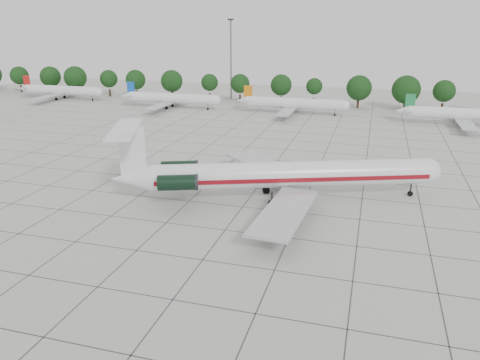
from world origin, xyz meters
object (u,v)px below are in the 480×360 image
(bg_airliner_c, at_px, (294,104))
(main_airliner, at_px, (274,174))
(bg_airliner_a, at_px, (62,91))
(bg_airliner_b, at_px, (172,98))
(bg_airliner_d, at_px, (466,115))
(floodlight_mast, at_px, (231,55))

(bg_airliner_c, bearing_deg, main_airliner, -82.55)
(bg_airliner_a, bearing_deg, bg_airliner_c, -3.11)
(bg_airliner_b, bearing_deg, bg_airliner_c, 1.66)
(main_airliner, bearing_deg, bg_airliner_d, 40.19)
(bg_airliner_b, relative_size, bg_airliner_c, 1.00)
(bg_airliner_b, bearing_deg, main_airliner, -55.48)
(bg_airliner_c, xyz_separation_m, floodlight_mast, (-24.88, 21.39, 11.37))
(bg_airliner_c, bearing_deg, bg_airliner_b, -178.34)
(bg_airliner_a, bearing_deg, main_airliner, -39.23)
(bg_airliner_a, xyz_separation_m, floodlight_mast, (53.46, 17.14, 11.37))
(main_airliner, bearing_deg, floodlight_mast, 90.05)
(main_airliner, xyz_separation_m, floodlight_mast, (-33.63, 88.25, 10.34))
(bg_airliner_d, height_order, floodlight_mast, floodlight_mast)
(main_airliner, relative_size, bg_airliner_c, 1.63)
(bg_airliner_d, bearing_deg, bg_airliner_a, 176.03)
(bg_airliner_b, relative_size, floodlight_mast, 1.11)
(bg_airliner_d, distance_m, floodlight_mast, 73.87)
(bg_airliner_d, bearing_deg, floodlight_mast, 159.47)
(bg_airliner_b, distance_m, bg_airliner_d, 80.04)
(bg_airliner_d, bearing_deg, bg_airliner_b, 177.75)
(bg_airliner_b, relative_size, bg_airliner_d, 1.00)
(bg_airliner_c, height_order, bg_airliner_d, same)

